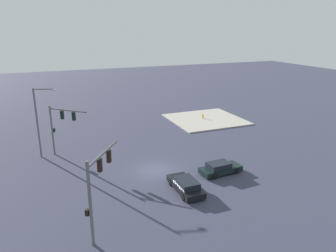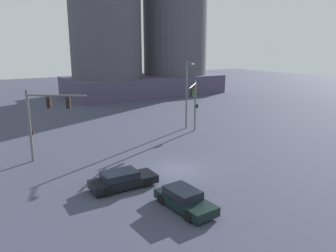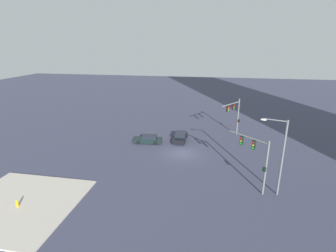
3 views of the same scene
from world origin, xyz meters
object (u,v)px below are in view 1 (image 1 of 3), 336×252
(traffic_signal_opposite_side, at_px, (97,182))
(fire_hydrant_on_curb, at_px, (203,116))
(traffic_signal_near_corner, at_px, (60,122))
(streetlamp_curved_arm, at_px, (39,118))
(sedan_car_waiting_far, at_px, (220,168))
(sedan_car_approaching, at_px, (186,185))

(traffic_signal_opposite_side, relative_size, fire_hydrant_on_curb, 8.74)
(traffic_signal_near_corner, distance_m, fire_hydrant_on_curb, 23.75)
(streetlamp_curved_arm, bearing_deg, traffic_signal_opposite_side, -61.59)
(sedan_car_waiting_far, bearing_deg, streetlamp_curved_arm, 140.79)
(sedan_car_approaching, relative_size, sedan_car_waiting_far, 1.06)
(sedan_car_waiting_far, bearing_deg, traffic_signal_opposite_side, -162.05)
(traffic_signal_opposite_side, bearing_deg, sedan_car_approaching, -33.35)
(traffic_signal_near_corner, distance_m, sedan_car_approaching, 16.44)
(fire_hydrant_on_curb, bearing_deg, streetlamp_curved_arm, 105.85)
(traffic_signal_opposite_side, xyz_separation_m, fire_hydrant_on_curb, (23.78, -21.14, -3.69))
(traffic_signal_opposite_side, bearing_deg, streetlamp_curved_arm, 45.50)
(streetlamp_curved_arm, xyz_separation_m, fire_hydrant_on_curb, (6.92, -24.36, -4.17))
(sedan_car_approaching, distance_m, fire_hydrant_on_curb, 24.06)
(traffic_signal_near_corner, height_order, traffic_signal_opposite_side, traffic_signal_opposite_side)
(sedan_car_approaching, xyz_separation_m, sedan_car_waiting_far, (1.98, -4.80, -0.00))
(streetlamp_curved_arm, xyz_separation_m, sedan_car_waiting_far, (-11.50, -16.41, -4.08))
(sedan_car_approaching, height_order, fire_hydrant_on_curb, sedan_car_approaching)
(streetlamp_curved_arm, relative_size, fire_hydrant_on_curb, 11.26)
(streetlamp_curved_arm, distance_m, sedan_car_waiting_far, 20.45)
(sedan_car_waiting_far, distance_m, fire_hydrant_on_curb, 20.06)
(fire_hydrant_on_curb, bearing_deg, traffic_signal_opposite_side, 138.36)
(traffic_signal_near_corner, bearing_deg, fire_hydrant_on_curb, 61.83)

